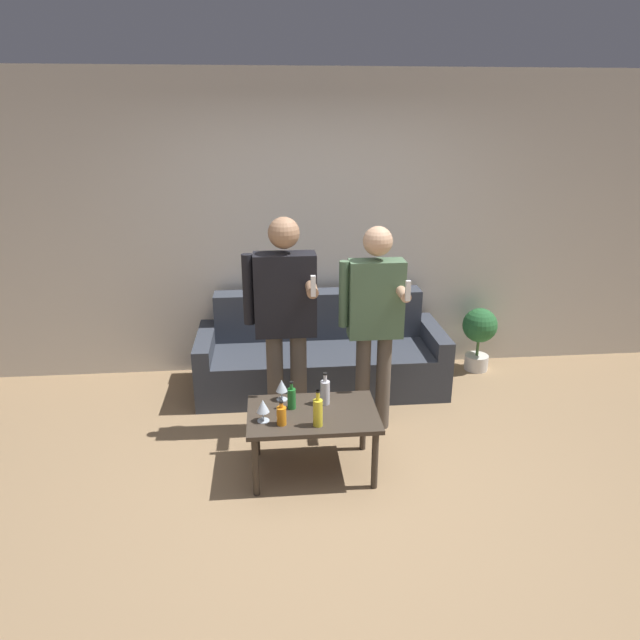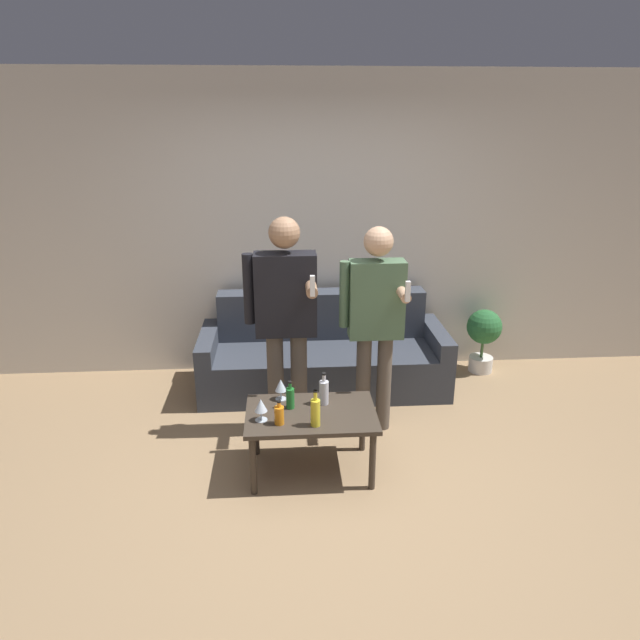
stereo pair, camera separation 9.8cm
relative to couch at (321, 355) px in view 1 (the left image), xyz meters
name	(u,v)px [view 1 (the left image)]	position (x,y,z in m)	size (l,w,h in m)	color
ground_plane	(336,497)	(-0.06, -1.63, -0.29)	(16.00, 16.00, 0.00)	#997A56
wall_back	(310,228)	(-0.06, 0.45, 1.06)	(8.00, 0.06, 2.70)	silver
couch	(321,355)	(0.00, 0.00, 0.00)	(2.15, 0.81, 0.82)	#383D47
coffee_table	(313,420)	(-0.18, -1.32, 0.11)	(0.87, 0.56, 0.45)	#3D3328
bottle_orange	(281,415)	(-0.39, -1.46, 0.23)	(0.06, 0.06, 0.17)	orange
bottle_green	(292,398)	(-0.32, -1.25, 0.24)	(0.06, 0.06, 0.20)	#23752D
bottle_dark	(318,412)	(-0.16, -1.49, 0.26)	(0.06, 0.06, 0.25)	yellow
bottle_yellow	(325,392)	(-0.08, -1.21, 0.26)	(0.07, 0.07, 0.23)	silver
wine_glass_near	(263,407)	(-0.51, -1.41, 0.27)	(0.08, 0.08, 0.15)	silver
wine_glass_far	(282,386)	(-0.38, -1.13, 0.27)	(0.08, 0.08, 0.15)	silver
person_standing_left	(285,312)	(-0.33, -0.77, 0.69)	(0.52, 0.43, 1.66)	brown
person_standing_right	(375,315)	(0.32, -0.79, 0.65)	(0.47, 0.41, 1.59)	brown
potted_plant	(479,332)	(1.53, 0.19, 0.10)	(0.32, 0.32, 0.61)	silver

